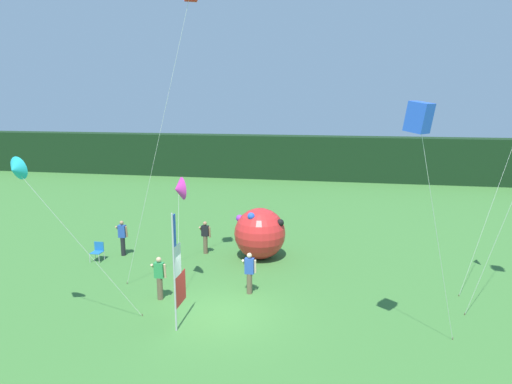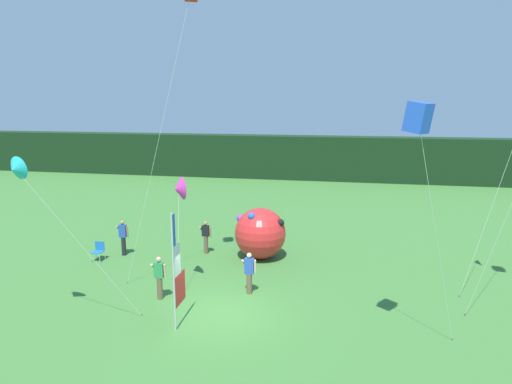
% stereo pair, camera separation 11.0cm
% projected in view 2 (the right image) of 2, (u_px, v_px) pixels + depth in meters
% --- Properties ---
extents(ground_plane, '(120.00, 120.00, 0.00)m').
position_uv_depth(ground_plane, '(221.00, 314.00, 15.96)').
color(ground_plane, '#3D7533').
extents(distant_treeline, '(80.00, 2.40, 4.20)m').
position_uv_depth(distant_treeline, '(300.00, 157.00, 43.28)').
color(distant_treeline, black).
rests_on(distant_treeline, ground).
extents(banner_flag, '(0.06, 1.03, 4.06)m').
position_uv_depth(banner_flag, '(177.00, 272.00, 14.73)').
color(banner_flag, '#B7B7BC').
rests_on(banner_flag, ground).
extents(person_near_banner, '(0.55, 0.48, 1.78)m').
position_uv_depth(person_near_banner, '(123.00, 237.00, 21.87)').
color(person_near_banner, black).
rests_on(person_near_banner, ground).
extents(person_mid_field, '(0.55, 0.48, 1.70)m').
position_uv_depth(person_mid_field, '(249.00, 272.00, 17.50)').
color(person_mid_field, brown).
rests_on(person_mid_field, ground).
extents(person_far_left, '(0.55, 0.48, 1.71)m').
position_uv_depth(person_far_left, '(159.00, 277.00, 17.01)').
color(person_far_left, brown).
rests_on(person_far_left, ground).
extents(person_far_right, '(0.55, 0.48, 1.66)m').
position_uv_depth(person_far_right, '(206.00, 236.00, 22.15)').
color(person_far_right, brown).
rests_on(person_far_right, ground).
extents(inflatable_balloon, '(2.48, 2.48, 2.48)m').
position_uv_depth(inflatable_balloon, '(260.00, 233.00, 21.42)').
color(inflatable_balloon, red).
rests_on(inflatable_balloon, ground).
extents(folding_chair, '(0.51, 0.51, 0.89)m').
position_uv_depth(folding_chair, '(98.00, 250.00, 21.28)').
color(folding_chair, '#BCBCC1').
rests_on(folding_chair, ground).
extents(kite_blue_box_2, '(2.16, 1.61, 7.55)m').
position_uv_depth(kite_blue_box_2, '(418.00, 118.00, 11.97)').
color(kite_blue_box_2, brown).
rests_on(kite_blue_box_2, ground).
extents(kite_magenta_delta_4, '(0.83, 1.80, 4.62)m').
position_uv_depth(kite_magenta_delta_4, '(179.00, 189.00, 17.34)').
color(kite_magenta_delta_4, brown).
rests_on(kite_magenta_delta_4, ground).
extents(kite_cyan_delta_5, '(3.65, 1.82, 5.84)m').
position_uv_depth(kite_cyan_delta_5, '(16.00, 170.00, 13.87)').
color(kite_cyan_delta_5, brown).
rests_on(kite_cyan_delta_5, ground).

